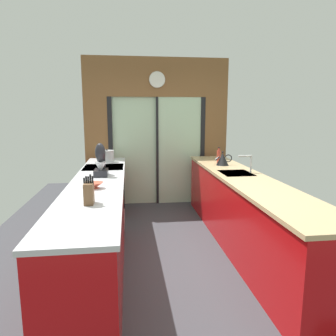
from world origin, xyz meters
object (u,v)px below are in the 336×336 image
object	(u,v)px
stand_mixer	(101,163)
stock_pot	(107,156)
oven_range	(105,197)
mixing_bowl	(96,185)
kettle	(223,159)
soap_bottle	(219,156)
knife_block	(89,193)

from	to	relation	value
stand_mixer	stock_pot	xyz separation A→B (m)	(-0.00, 1.15, -0.07)
oven_range	mixing_bowl	xyz separation A→B (m)	(0.02, -1.35, 0.50)
stock_pot	mixing_bowl	bearing A→B (deg)	-90.00
oven_range	mixing_bowl	bearing A→B (deg)	-89.22
oven_range	stock_pot	bearing A→B (deg)	87.86
oven_range	stock_pot	world-z (taller)	stock_pot
kettle	oven_range	bearing A→B (deg)	177.68
stock_pot	kettle	world-z (taller)	kettle
oven_range	soap_bottle	xyz separation A→B (m)	(1.80, 0.13, 0.57)
knife_block	kettle	size ratio (longest dim) A/B	0.96
mixing_bowl	knife_block	bearing A→B (deg)	-89.99
knife_block	stock_pot	world-z (taller)	knife_block
stand_mixer	kettle	size ratio (longest dim) A/B	1.52
stand_mixer	stock_pot	distance (m)	1.16
mixing_bowl	stock_pot	bearing A→B (deg)	90.00
kettle	mixing_bowl	bearing A→B (deg)	-144.43
soap_bottle	oven_range	bearing A→B (deg)	-175.76
mixing_bowl	stand_mixer	size ratio (longest dim) A/B	0.39
mixing_bowl	knife_block	distance (m)	0.58
oven_range	soap_bottle	bearing A→B (deg)	4.24
stock_pot	knife_block	bearing A→B (deg)	-90.00
knife_block	stock_pot	size ratio (longest dim) A/B	1.12
oven_range	stand_mixer	world-z (taller)	stand_mixer
knife_block	stock_pot	xyz separation A→B (m)	(-0.00, 2.42, -0.00)
oven_range	kettle	xyz separation A→B (m)	(1.80, -0.07, 0.56)
oven_range	stock_pot	size ratio (longest dim) A/B	3.88
mixing_bowl	knife_block	size ratio (longest dim) A/B	0.62
oven_range	stand_mixer	distance (m)	0.91
oven_range	knife_block	bearing A→B (deg)	-89.45
oven_range	soap_bottle	world-z (taller)	soap_bottle
knife_block	stand_mixer	size ratio (longest dim) A/B	0.63
soap_bottle	mixing_bowl	bearing A→B (deg)	-140.24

